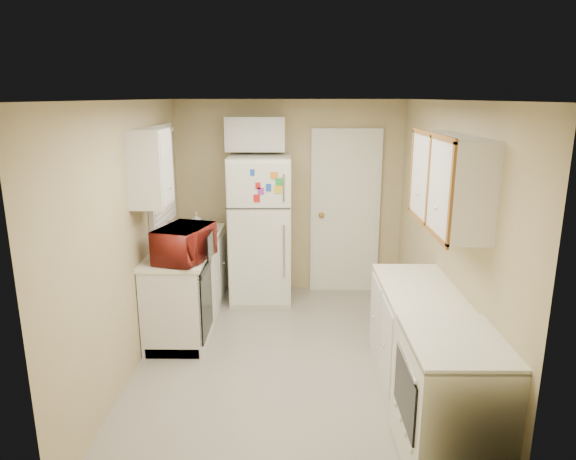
{
  "coord_description": "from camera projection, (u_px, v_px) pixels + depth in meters",
  "views": [
    {
      "loc": [
        0.05,
        -4.4,
        2.43
      ],
      "look_at": [
        0.0,
        0.5,
        1.15
      ],
      "focal_mm": 32.0,
      "sensor_mm": 36.0,
      "label": 1
    }
  ],
  "objects": [
    {
      "name": "floor",
      "position": [
        287.0,
        360.0,
        4.87
      ],
      "size": [
        3.8,
        3.8,
        0.0
      ],
      "primitive_type": "plane",
      "color": "#AEA897",
      "rests_on": "ground"
    },
    {
      "name": "ceiling",
      "position": [
        287.0,
        100.0,
        4.27
      ],
      "size": [
        3.8,
        3.8,
        0.0
      ],
      "primitive_type": "plane",
      "color": "white",
      "rests_on": "floor"
    },
    {
      "name": "wall_left",
      "position": [
        131.0,
        238.0,
        4.59
      ],
      "size": [
        3.8,
        3.8,
        0.0
      ],
      "primitive_type": "plane",
      "color": "tan",
      "rests_on": "floor"
    },
    {
      "name": "wall_right",
      "position": [
        445.0,
        239.0,
        4.56
      ],
      "size": [
        3.8,
        3.8,
        0.0
      ],
      "primitive_type": "plane",
      "color": "tan",
      "rests_on": "floor"
    },
    {
      "name": "wall_back",
      "position": [
        289.0,
        198.0,
        6.41
      ],
      "size": [
        2.8,
        2.8,
        0.0
      ],
      "primitive_type": "plane",
      "color": "tan",
      "rests_on": "floor"
    },
    {
      "name": "wall_front",
      "position": [
        283.0,
        334.0,
        2.73
      ],
      "size": [
        2.8,
        2.8,
        0.0
      ],
      "primitive_type": "plane",
      "color": "tan",
      "rests_on": "floor"
    },
    {
      "name": "left_counter",
      "position": [
        189.0,
        282.0,
        5.64
      ],
      "size": [
        0.6,
        1.8,
        0.9
      ],
      "primitive_type": "cube",
      "color": "silver",
      "rests_on": "floor"
    },
    {
      "name": "dishwasher",
      "position": [
        206.0,
        300.0,
        5.05
      ],
      "size": [
        0.03,
        0.58,
        0.72
      ],
      "primitive_type": "cube",
      "color": "black",
      "rests_on": "floor"
    },
    {
      "name": "sink",
      "position": [
        189.0,
        243.0,
        5.69
      ],
      "size": [
        0.54,
        0.74,
        0.16
      ],
      "primitive_type": "cube",
      "color": "gray",
      "rests_on": "left_counter"
    },
    {
      "name": "microwave",
      "position": [
        185.0,
        245.0,
        4.91
      ],
      "size": [
        0.67,
        0.49,
        0.4
      ],
      "primitive_type": "imported",
      "rotation": [
        0.0,
        0.0,
        1.28
      ],
      "color": "maroon",
      "rests_on": "left_counter"
    },
    {
      "name": "soap_bottle",
      "position": [
        197.0,
        222.0,
        6.02
      ],
      "size": [
        0.11,
        0.11,
        0.22
      ],
      "primitive_type": "imported",
      "rotation": [
        0.0,
        0.0,
        0.12
      ],
      "color": "white",
      "rests_on": "left_counter"
    },
    {
      "name": "window_blinds",
      "position": [
        162.0,
        176.0,
        5.5
      ],
      "size": [
        0.1,
        0.98,
        1.08
      ],
      "primitive_type": "cube",
      "color": "silver",
      "rests_on": "wall_left"
    },
    {
      "name": "upper_cabinet_left",
      "position": [
        150.0,
        168.0,
        4.65
      ],
      "size": [
        0.3,
        0.45,
        0.7
      ],
      "primitive_type": "cube",
      "color": "silver",
      "rests_on": "wall_left"
    },
    {
      "name": "refrigerator",
      "position": [
        260.0,
        229.0,
        6.18
      ],
      "size": [
        0.74,
        0.72,
        1.76
      ],
      "primitive_type": "cube",
      "rotation": [
        0.0,
        0.0,
        0.02
      ],
      "color": "silver",
      "rests_on": "floor"
    },
    {
      "name": "cabinet_over_fridge",
      "position": [
        255.0,
        134.0,
        6.07
      ],
      "size": [
        0.7,
        0.3,
        0.4
      ],
      "primitive_type": "cube",
      "color": "silver",
      "rests_on": "wall_back"
    },
    {
      "name": "interior_door",
      "position": [
        345.0,
        213.0,
        6.41
      ],
      "size": [
        0.86,
        0.06,
        2.08
      ],
      "primitive_type": "cube",
      "color": "silver",
      "rests_on": "floor"
    },
    {
      "name": "right_counter",
      "position": [
        428.0,
        360.0,
        3.98
      ],
      "size": [
        0.6,
        2.0,
        0.9
      ],
      "primitive_type": "cube",
      "color": "silver",
      "rests_on": "floor"
    },
    {
      "name": "stove",
      "position": [
        453.0,
        403.0,
        3.38
      ],
      "size": [
        0.64,
        0.78,
        0.95
      ],
      "primitive_type": "cube",
      "rotation": [
        0.0,
        0.0,
        0.01
      ],
      "color": "silver",
      "rests_on": "floor"
    },
    {
      "name": "upper_cabinet_right",
      "position": [
        450.0,
        181.0,
        3.92
      ],
      "size": [
        0.3,
        1.2,
        0.7
      ],
      "primitive_type": "cube",
      "color": "silver",
      "rests_on": "wall_right"
    }
  ]
}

